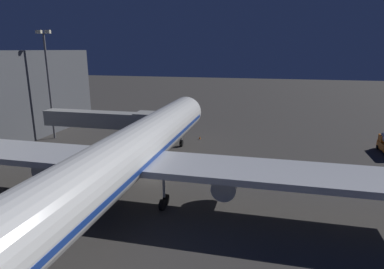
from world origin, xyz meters
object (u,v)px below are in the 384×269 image
at_px(traffic_cone_nose_port, 200,138).
at_px(traffic_cone_nose_starboard, 178,136).
at_px(jet_bridge, 108,120).
at_px(apron_floodlight_mast, 48,78).
at_px(airliner_at_gate, 124,159).

relative_size(traffic_cone_nose_port, traffic_cone_nose_starboard, 1.00).
distance_m(jet_bridge, apron_floodlight_mast, 17.06).
distance_m(traffic_cone_nose_port, traffic_cone_nose_starboard, 4.40).
bearing_deg(traffic_cone_nose_starboard, jet_bridge, 54.35).
relative_size(jet_bridge, traffic_cone_nose_port, 35.48).
bearing_deg(traffic_cone_nose_starboard, airliner_at_gate, 94.36).
bearing_deg(traffic_cone_nose_port, jet_bridge, 42.51).
height_order(jet_bridge, traffic_cone_nose_starboard, jet_bridge).
height_order(apron_floodlight_mast, traffic_cone_nose_starboard, apron_floodlight_mast).
xyz_separation_m(jet_bridge, apron_floodlight_mast, (14.86, -5.91, 5.95)).
xyz_separation_m(jet_bridge, traffic_cone_nose_starboard, (-8.44, -11.77, -5.31)).
bearing_deg(traffic_cone_nose_port, airliner_at_gate, 85.64).
xyz_separation_m(airliner_at_gate, traffic_cone_nose_port, (-2.20, -28.87, -5.20)).
height_order(airliner_at_gate, apron_floodlight_mast, apron_floodlight_mast).
bearing_deg(apron_floodlight_mast, traffic_cone_nose_port, -168.06).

